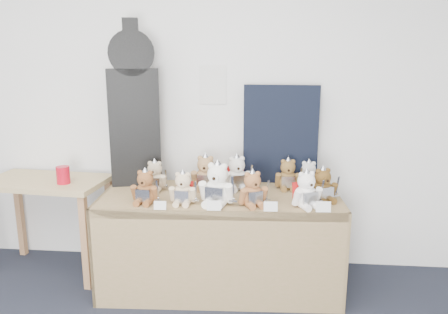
# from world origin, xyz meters

# --- Properties ---
(room_shell) EXTENTS (6.00, 6.00, 6.00)m
(room_shell) POSITION_xyz_m (0.60, 2.49, 1.46)
(room_shell) COLOR silver
(room_shell) RESTS_ON floor
(display_table) EXTENTS (1.74, 0.80, 0.71)m
(display_table) POSITION_xyz_m (0.70, 1.99, 0.56)
(display_table) COLOR olive
(display_table) RESTS_ON floor
(side_table) EXTENTS (0.95, 0.59, 0.76)m
(side_table) POSITION_xyz_m (-0.66, 2.16, 0.63)
(side_table) COLOR tan
(side_table) RESTS_ON floor
(guitar_case) EXTENTS (0.39, 0.19, 1.23)m
(guitar_case) POSITION_xyz_m (0.03, 2.26, 1.31)
(guitar_case) COLOR black
(guitar_case) RESTS_ON display_table
(navy_board) EXTENTS (0.57, 0.06, 0.76)m
(navy_board) POSITION_xyz_m (1.13, 2.40, 1.09)
(navy_board) COLOR black
(navy_board) RESTS_ON display_table
(red_cup) EXTENTS (0.10, 0.10, 0.13)m
(red_cup) POSITION_xyz_m (-0.47, 2.07, 0.82)
(red_cup) COLOR #B00B1E
(red_cup) RESTS_ON side_table
(teddy_front_far_left) EXTENTS (0.21, 0.18, 0.26)m
(teddy_front_far_left) POSITION_xyz_m (0.21, 1.83, 0.81)
(teddy_front_far_left) COLOR brown
(teddy_front_far_left) RESTS_ON display_table
(teddy_front_left) EXTENTS (0.20, 0.17, 0.25)m
(teddy_front_left) POSITION_xyz_m (0.47, 1.84, 0.81)
(teddy_front_left) COLOR beige
(teddy_front_left) RESTS_ON display_table
(teddy_front_centre) EXTENTS (0.27, 0.24, 0.33)m
(teddy_front_centre) POSITION_xyz_m (0.70, 1.85, 0.84)
(teddy_front_centre) COLOR white
(teddy_front_centre) RESTS_ON display_table
(teddy_front_right) EXTENTS (0.22, 0.21, 0.27)m
(teddy_front_right) POSITION_xyz_m (0.93, 1.85, 0.82)
(teddy_front_right) COLOR #986039
(teddy_front_right) RESTS_ON display_table
(teddy_front_far_right) EXTENTS (0.23, 0.22, 0.27)m
(teddy_front_far_right) POSITION_xyz_m (1.29, 1.86, 0.82)
(teddy_front_far_right) COLOR white
(teddy_front_far_right) RESTS_ON display_table
(teddy_front_end) EXTENTS (0.22, 0.21, 0.26)m
(teddy_front_end) POSITION_xyz_m (1.41, 1.98, 0.82)
(teddy_front_end) COLOR brown
(teddy_front_end) RESTS_ON display_table
(teddy_back_left) EXTENTS (0.20, 0.16, 0.25)m
(teddy_back_left) POSITION_xyz_m (0.21, 2.12, 0.81)
(teddy_back_left) COLOR #C4AF8F
(teddy_back_left) RESTS_ON display_table
(teddy_back_centre_left) EXTENTS (0.23, 0.19, 0.29)m
(teddy_back_centre_left) POSITION_xyz_m (0.57, 2.19, 0.83)
(teddy_back_centre_left) COLOR #9D774E
(teddy_back_centre_left) RESTS_ON display_table
(teddy_back_centre_right) EXTENTS (0.24, 0.22, 0.29)m
(teddy_back_centre_right) POSITION_xyz_m (0.81, 2.21, 0.82)
(teddy_back_centre_right) COLOR silver
(teddy_back_centre_right) RESTS_ON display_table
(teddy_back_right) EXTENTS (0.21, 0.17, 0.26)m
(teddy_back_right) POSITION_xyz_m (1.18, 2.24, 0.81)
(teddy_back_right) COLOR brown
(teddy_back_right) RESTS_ON display_table
(teddy_back_end) EXTENTS (0.20, 0.17, 0.25)m
(teddy_back_end) POSITION_xyz_m (1.33, 2.24, 0.81)
(teddy_back_end) COLOR silver
(teddy_back_end) RESTS_ON display_table
(entry_card_a) EXTENTS (0.08, 0.02, 0.06)m
(entry_card_a) POSITION_xyz_m (0.34, 1.70, 0.74)
(entry_card_a) COLOR silver
(entry_card_a) RESTS_ON display_table
(entry_card_b) EXTENTS (0.09, 0.02, 0.06)m
(entry_card_b) POSITION_xyz_m (0.69, 1.72, 0.75)
(entry_card_b) COLOR silver
(entry_card_b) RESTS_ON display_table
(entry_card_c) EXTENTS (0.09, 0.02, 0.06)m
(entry_card_c) POSITION_xyz_m (1.05, 1.74, 0.74)
(entry_card_c) COLOR silver
(entry_card_c) RESTS_ON display_table
(entry_card_d) EXTENTS (0.10, 0.03, 0.07)m
(entry_card_d) POSITION_xyz_m (1.39, 1.76, 0.75)
(entry_card_d) COLOR silver
(entry_card_d) RESTS_ON display_table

